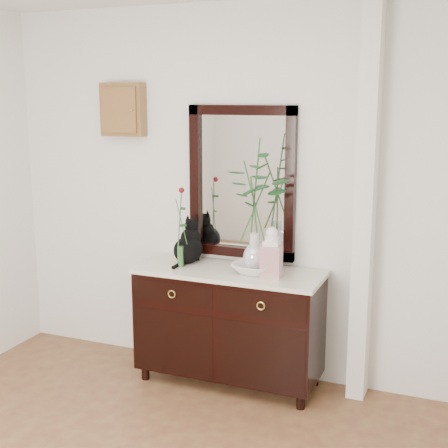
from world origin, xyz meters
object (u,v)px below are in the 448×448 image
at_px(sideboard, 229,320).
at_px(lotus_bowl, 254,268).
at_px(cat, 188,241).
at_px(ginger_jar, 272,252).

xyz_separation_m(sideboard, lotus_bowl, (0.19, -0.01, 0.41)).
distance_m(cat, lotus_bowl, 0.56).
height_order(cat, lotus_bowl, cat).
xyz_separation_m(cat, lotus_bowl, (0.54, -0.08, -0.13)).
bearing_deg(lotus_bowl, cat, 171.27).
bearing_deg(sideboard, ginger_jar, -10.57).
distance_m(lotus_bowl, ginger_jar, 0.21).
xyz_separation_m(sideboard, cat, (-0.35, 0.07, 0.54)).
bearing_deg(cat, ginger_jar, -10.37).
bearing_deg(cat, sideboard, -10.74).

